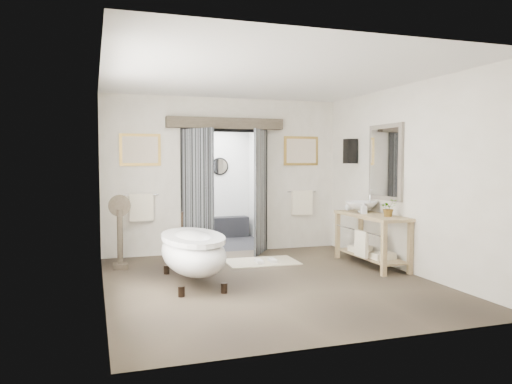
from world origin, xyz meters
TOP-DOWN VIEW (x-y plane):
  - ground_plane at (0.00, 0.00)m, footprint 5.00×5.00m
  - room_shell at (-0.04, -0.11)m, footprint 4.52×5.02m
  - shower_room at (0.00, 3.99)m, footprint 2.22×2.01m
  - back_wall_dressing at (0.00, 2.32)m, footprint 3.82×0.74m
  - clawfoot_tub at (-1.04, 0.29)m, footprint 0.85×1.90m
  - vanity at (1.95, 0.53)m, footprint 0.57×1.60m
  - pedestal_mirror at (-1.97, 1.58)m, footprint 0.35×0.23m
  - rug at (0.35, 1.36)m, footprint 1.23×0.84m
  - slippers at (0.39, 1.26)m, footprint 0.35×0.26m
  - basin at (1.97, 0.86)m, footprint 0.65×0.65m
  - plant at (2.03, 0.14)m, footprint 0.27×0.23m
  - soap_bottle_a at (1.88, 0.62)m, footprint 0.11×0.11m
  - soap_bottle_b at (1.91, 1.22)m, footprint 0.15×0.15m

SIDE VIEW (x-z plane):
  - ground_plane at x=0.00m, z-range 0.00..0.00m
  - rug at x=0.35m, z-range 0.00..0.01m
  - slippers at x=0.39m, z-range 0.01..0.06m
  - clawfoot_tub at x=-1.04m, z-range -0.01..0.92m
  - vanity at x=1.95m, z-range 0.08..0.93m
  - pedestal_mirror at x=-1.97m, z-range -0.08..1.10m
  - shower_room at x=0.00m, z-range -0.35..2.16m
  - soap_bottle_b at x=1.91m, z-range 0.85..1.00m
  - basin at x=1.97m, z-range 0.85..1.03m
  - soap_bottle_a at x=1.88m, z-range 0.85..1.05m
  - plant at x=2.03m, z-range 0.85..1.13m
  - back_wall_dressing at x=0.00m, z-range 0.30..2.82m
  - room_shell at x=-0.04m, z-range 0.40..3.31m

